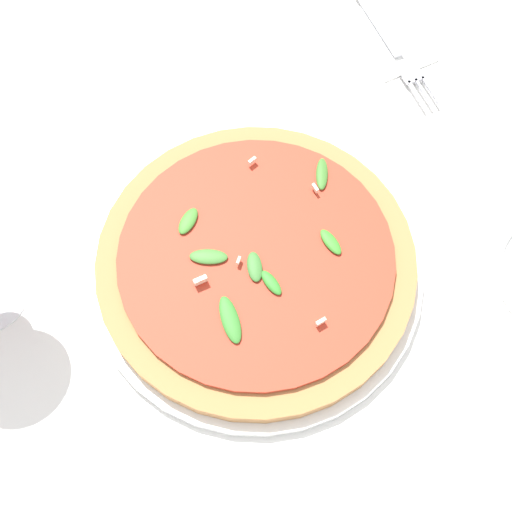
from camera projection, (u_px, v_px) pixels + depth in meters
ground_plane at (251, 235)px, 0.63m from camera, size 6.00×6.00×0.00m
pizza_arugula_main at (256, 262)px, 0.59m from camera, size 0.33×0.33×0.05m
napkin at (385, 38)px, 0.74m from camera, size 0.12×0.08×0.01m
fork at (389, 39)px, 0.74m from camera, size 0.22×0.04×0.00m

